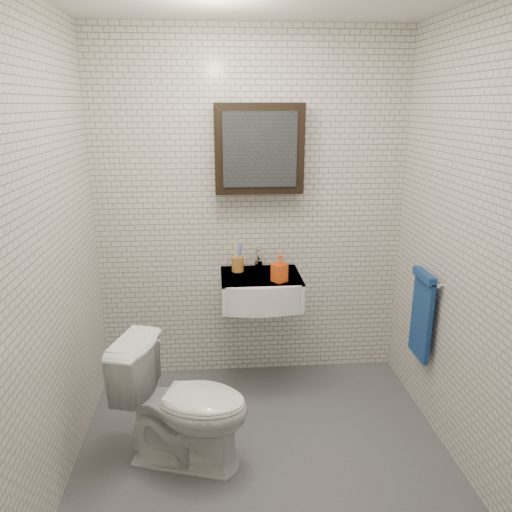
% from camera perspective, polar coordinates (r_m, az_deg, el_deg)
% --- Properties ---
extents(ground, '(2.20, 2.00, 0.01)m').
position_cam_1_polar(ground, '(3.19, 0.92, -21.49)').
color(ground, '#4F5257').
rests_on(ground, ground).
extents(room_shell, '(2.22, 2.02, 2.51)m').
position_cam_1_polar(room_shell, '(2.55, 1.08, 5.13)').
color(room_shell, silver).
rests_on(room_shell, ground).
extents(washbasin, '(0.55, 0.50, 0.20)m').
position_cam_1_polar(washbasin, '(3.46, 0.61, -3.90)').
color(washbasin, white).
rests_on(washbasin, room_shell).
extents(faucet, '(0.06, 0.20, 0.15)m').
position_cam_1_polar(faucet, '(3.59, 0.32, -0.38)').
color(faucet, silver).
rests_on(faucet, washbasin).
extents(mirror_cabinet, '(0.60, 0.15, 0.60)m').
position_cam_1_polar(mirror_cabinet, '(3.44, 0.35, 12.14)').
color(mirror_cabinet, black).
rests_on(mirror_cabinet, room_shell).
extents(towel_rail, '(0.09, 0.30, 0.58)m').
position_cam_1_polar(towel_rail, '(3.37, 18.45, -6.03)').
color(towel_rail, silver).
rests_on(towel_rail, room_shell).
extents(toothbrush_cup, '(0.09, 0.09, 0.23)m').
position_cam_1_polar(toothbrush_cup, '(3.54, -2.11, -0.83)').
color(toothbrush_cup, '#AC702B').
rests_on(toothbrush_cup, washbasin).
extents(soap_bottle, '(0.12, 0.12, 0.19)m').
position_cam_1_polar(soap_bottle, '(3.32, 2.70, -1.40)').
color(soap_bottle, orange).
rests_on(soap_bottle, washbasin).
extents(toilet, '(0.82, 0.62, 0.75)m').
position_cam_1_polar(toilet, '(2.96, -8.23, -16.34)').
color(toilet, white).
rests_on(toilet, ground).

